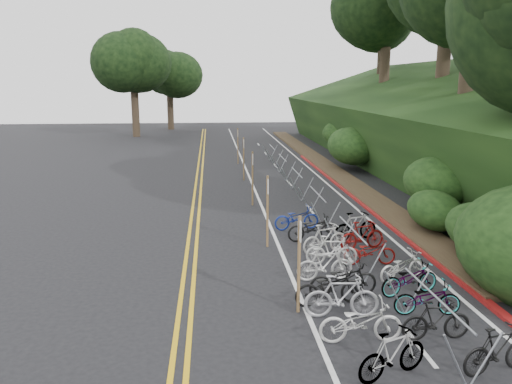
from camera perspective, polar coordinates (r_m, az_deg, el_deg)
ground at (r=12.70m, az=1.16°, el=-13.54°), size 120.00×120.00×0.00m
road_markings at (r=22.23m, az=-0.11°, el=-2.05°), size 7.47×80.00×0.01m
red_curb at (r=24.98m, az=11.14°, el=-0.56°), size 0.25×28.00×0.10m
embankment at (r=33.69m, az=19.94°, el=6.58°), size 14.30×48.14×9.11m
tree_cluster at (r=35.55m, az=13.81°, el=20.52°), size 31.80×53.50×17.22m
bike_rack_front at (r=11.44m, az=19.76°, el=-12.53°), size 1.15×3.27×1.18m
bike_racks_rest at (r=25.16m, az=4.67°, el=1.60°), size 1.14×23.00×1.17m
signpost_near at (r=12.20m, az=4.94°, el=-7.52°), size 0.08×0.40×2.46m
signposts_rest at (r=25.75m, az=-0.97°, el=3.19°), size 0.08×18.40×2.50m
bike_front at (r=13.01m, az=8.43°, el=-10.67°), size 0.91×1.93×0.98m
bike_valet at (r=14.59m, az=11.68°, el=-8.22°), size 3.23×11.75×1.09m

